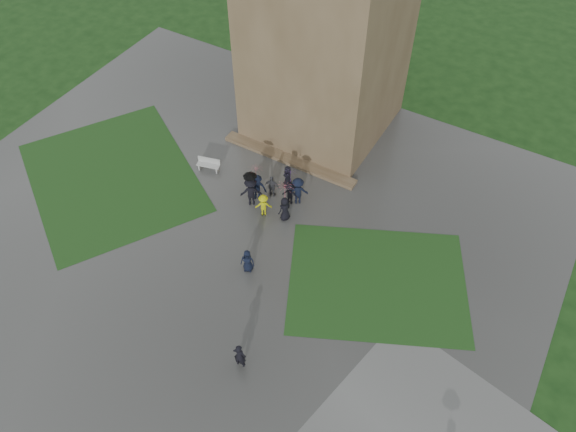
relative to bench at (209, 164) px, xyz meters
The scene contains 9 objects.
ground 8.42m from the bench, 62.98° to the right, with size 120.00×120.00×0.00m, color black.
plaza 6.70m from the bench, 55.17° to the right, with size 34.00×34.00×0.02m, color #353533.
lawn_inset_left 5.85m from the bench, 143.29° to the right, with size 11.00×9.00×0.01m, color #163613.
lawn_inset_right 12.58m from the bench, 11.43° to the right, with size 9.00×7.00×0.01m, color #163613.
tower_plinth 4.93m from the bench, 39.15° to the left, with size 9.00×0.80×0.22m, color brown.
bench is the anchor object (origin of this frame).
visitor_cluster 5.00m from the bench, ahead, with size 3.59×3.45×2.68m.
pedestrian_mid 8.02m from the bench, 39.88° to the right, with size 0.72×0.49×1.47m, color black.
pedestrian_near 13.17m from the bench, 48.25° to the right, with size 0.60×0.39×1.64m, color black.
Camera 1 is at (12.82, -11.57, 23.80)m, focal length 35.00 mm.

